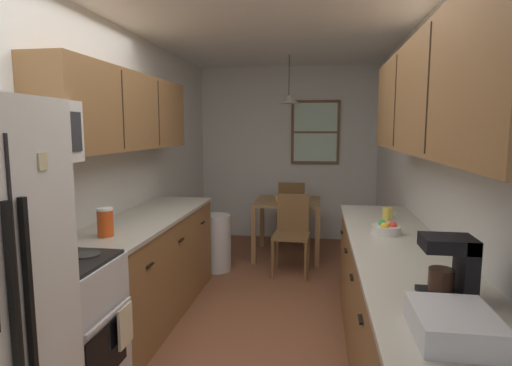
% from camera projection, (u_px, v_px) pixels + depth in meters
% --- Properties ---
extents(ground_plane, '(12.00, 12.00, 0.00)m').
position_uv_depth(ground_plane, '(265.00, 310.00, 3.80)').
color(ground_plane, brown).
extents(wall_left, '(0.10, 9.00, 2.55)m').
position_uv_depth(wall_left, '(120.00, 169.00, 3.84)').
color(wall_left, silver).
rests_on(wall_left, ground).
extents(wall_right, '(0.10, 9.00, 2.55)m').
position_uv_depth(wall_right, '(427.00, 174.00, 3.43)').
color(wall_right, silver).
rests_on(wall_right, ground).
extents(wall_back, '(4.40, 0.10, 2.55)m').
position_uv_depth(wall_back, '(288.00, 154.00, 6.23)').
color(wall_back, silver).
rests_on(wall_back, ground).
extents(ceiling_slab, '(4.40, 9.00, 0.08)m').
position_uv_depth(ceiling_slab, '(265.00, 15.00, 3.47)').
color(ceiling_slab, white).
extents(stove_range, '(0.66, 0.60, 1.10)m').
position_uv_depth(stove_range, '(54.00, 338.00, 2.35)').
color(stove_range, silver).
rests_on(stove_range, ground).
extents(microwave_over_range, '(0.39, 0.57, 0.35)m').
position_uv_depth(microwave_over_range, '(21.00, 132.00, 2.21)').
color(microwave_over_range, white).
extents(counter_left, '(0.64, 2.03, 0.90)m').
position_uv_depth(counter_left, '(148.00, 266.00, 3.64)').
color(counter_left, olive).
rests_on(counter_left, ground).
extents(upper_cabinets_left, '(0.33, 2.11, 0.63)m').
position_uv_depth(upper_cabinets_left, '(124.00, 112.00, 3.44)').
color(upper_cabinets_left, olive).
extents(counter_right, '(0.64, 3.01, 0.90)m').
position_uv_depth(counter_right, '(400.00, 318.00, 2.65)').
color(counter_right, olive).
rests_on(counter_right, ground).
extents(upper_cabinets_right, '(0.33, 2.69, 0.68)m').
position_uv_depth(upper_cabinets_right, '(438.00, 96.00, 2.40)').
color(upper_cabinets_right, olive).
extents(dining_table, '(0.82, 0.82, 0.74)m').
position_uv_depth(dining_table, '(288.00, 210.00, 5.35)').
color(dining_table, olive).
rests_on(dining_table, ground).
extents(dining_chair_near, '(0.42, 0.42, 0.90)m').
position_uv_depth(dining_chair_near, '(292.00, 230.00, 4.74)').
color(dining_chair_near, brown).
rests_on(dining_chair_near, ground).
extents(dining_chair_far, '(0.40, 0.40, 0.90)m').
position_uv_depth(dining_chair_far, '(292.00, 209.00, 5.96)').
color(dining_chair_far, brown).
rests_on(dining_chair_far, ground).
extents(pendant_light, '(0.26, 0.26, 0.59)m').
position_uv_depth(pendant_light, '(289.00, 99.00, 5.17)').
color(pendant_light, black).
extents(back_window, '(0.70, 0.05, 0.92)m').
position_uv_depth(back_window, '(315.00, 132.00, 6.06)').
color(back_window, brown).
extents(trash_bin, '(0.34, 0.34, 0.66)m').
position_uv_depth(trash_bin, '(216.00, 243.00, 4.85)').
color(trash_bin, silver).
rests_on(trash_bin, ground).
extents(storage_canister, '(0.11, 0.11, 0.20)m').
position_uv_depth(storage_canister, '(105.00, 222.00, 2.90)').
color(storage_canister, '#D84C19').
rests_on(storage_canister, counter_left).
extents(dish_towel, '(0.02, 0.16, 0.24)m').
position_uv_depth(dish_towel, '(125.00, 326.00, 2.44)').
color(dish_towel, beige).
extents(coffee_maker, '(0.22, 0.18, 0.28)m').
position_uv_depth(coffee_maker, '(453.00, 266.00, 1.82)').
color(coffee_maker, black).
rests_on(coffee_maker, counter_right).
extents(mug_by_coffeemaker, '(0.11, 0.07, 0.10)m').
position_uv_depth(mug_by_coffeemaker, '(387.00, 214.00, 3.44)').
color(mug_by_coffeemaker, '#E5CC4C').
rests_on(mug_by_coffeemaker, counter_right).
extents(fruit_bowl, '(0.20, 0.20, 0.09)m').
position_uv_depth(fruit_bowl, '(386.00, 229.00, 2.97)').
color(fruit_bowl, silver).
rests_on(fruit_bowl, counter_right).
extents(dish_rack, '(0.28, 0.34, 0.10)m').
position_uv_depth(dish_rack, '(454.00, 325.00, 1.49)').
color(dish_rack, silver).
rests_on(dish_rack, counter_right).
extents(table_serving_bowl, '(0.21, 0.21, 0.06)m').
position_uv_depth(table_serving_bowl, '(283.00, 199.00, 5.26)').
color(table_serving_bowl, '#E0D14C').
rests_on(table_serving_bowl, dining_table).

